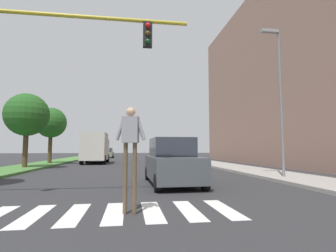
{
  "coord_description": "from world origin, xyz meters",
  "views": [
    {
      "loc": [
        0.33,
        2.46,
        1.51
      ],
      "look_at": [
        2.19,
        15.04,
        2.61
      ],
      "focal_mm": 28.08,
      "sensor_mm": 36.0,
      "label": 1
    }
  ],
  "objects": [
    {
      "name": "tree_distant",
      "position": [
        -7.25,
        29.33,
        4.02
      ],
      "size": [
        2.94,
        2.94,
        5.38
      ],
      "color": "#4C3823",
      "rests_on": "median_strip"
    },
    {
      "name": "apartment_block_right",
      "position": [
        17.7,
        22.0,
        8.55
      ],
      "size": [
        10.98,
        36.82,
        17.1
      ],
      "primitive_type": "cube",
      "color": "#937060",
      "rests_on": "ground_plane"
    },
    {
      "name": "pedestrian_performer",
      "position": [
        0.36,
        8.73,
        1.66
      ],
      "size": [
        0.75,
        0.32,
        2.49
      ],
      "color": "brown",
      "rests_on": "ground_plane"
    },
    {
      "name": "sedan_midblock",
      "position": [
        -3.46,
        33.36,
        0.81
      ],
      "size": [
        2.17,
        4.66,
        1.75
      ],
      "color": "#474C51",
      "rests_on": "ground_plane"
    },
    {
      "name": "street_lamp_right",
      "position": [
        7.8,
        14.58,
        4.59
      ],
      "size": [
        1.02,
        0.24,
        7.5
      ],
      "color": "slate",
      "rests_on": "sidewalk_right"
    },
    {
      "name": "sedan_distant",
      "position": [
        -3.26,
        48.08,
        0.76
      ],
      "size": [
        1.92,
        4.19,
        1.64
      ],
      "color": "gray",
      "rests_on": "ground_plane"
    },
    {
      "name": "truck_box_delivery",
      "position": [
        -3.1,
        30.54,
        1.63
      ],
      "size": [
        2.4,
        6.2,
        3.1
      ],
      "color": "silver",
      "rests_on": "ground_plane"
    },
    {
      "name": "ground_plane",
      "position": [
        0.0,
        30.0,
        0.0
      ],
      "size": [
        140.0,
        140.0,
        0.0
      ],
      "primitive_type": "plane",
      "color": "#2D2D30"
    },
    {
      "name": "tree_far",
      "position": [
        -7.33,
        23.43,
        4.05
      ],
      "size": [
        3.21,
        3.21,
        5.53
      ],
      "color": "#4C3823",
      "rests_on": "median_strip"
    },
    {
      "name": "sidewalk_right",
      "position": [
        8.4,
        28.0,
        0.07
      ],
      "size": [
        3.0,
        64.0,
        0.15
      ],
      "primitive_type": "cube",
      "color": "#9E9991",
      "rests_on": "ground_plane"
    },
    {
      "name": "median_strip",
      "position": [
        -7.62,
        28.0,
        0.07
      ],
      "size": [
        3.2,
        64.0,
        0.15
      ],
      "primitive_type": "cube",
      "color": "#477A38",
      "rests_on": "ground_plane"
    },
    {
      "name": "suv_crossing",
      "position": [
        2.15,
        13.65,
        0.93
      ],
      "size": [
        2.05,
        4.64,
        1.97
      ],
      "color": "#474C51",
      "rests_on": "ground_plane"
    },
    {
      "name": "crosswalk",
      "position": [
        0.0,
        8.94,
        0.0
      ],
      "size": [
        5.85,
        2.2,
        0.01
      ],
      "color": "silver",
      "rests_on": "ground_plane"
    }
  ]
}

